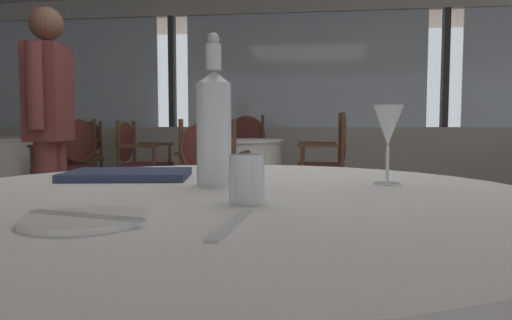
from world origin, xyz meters
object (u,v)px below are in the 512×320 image
Objects in this scene: dining_chair_2_2 at (71,158)px; dining_chair_1_1 at (211,170)px; diner_person_0 at (50,121)px; water_bottle at (214,124)px; side_plate at (85,219)px; wine_glass at (388,128)px; dining_chair_1_0 at (138,159)px; dining_chair_1_3 at (245,151)px; dining_chair_1_2 at (329,156)px; menu_book at (129,174)px; water_tumbler at (247,179)px; dining_chair_2_3 at (83,150)px.

dining_chair_1_1 is at bearing 174.61° from dining_chair_2_2.
dining_chair_1_1 is 1.21m from diner_person_0.
water_bottle is at bearing 118.54° from diner_person_0.
wine_glass is (0.50, 0.51, 0.13)m from side_plate.
water_bottle is at bearing -170.53° from wine_glass.
water_bottle reaches higher than dining_chair_1_1.
wine_glass is 4.13m from dining_chair_2_2.
side_plate is at bearing -70.36° from dining_chair_1_0.
water_bottle is at bearing 7.09° from dining_chair_1_3.
dining_chair_1_2 is at bearing 44.92° from dining_chair_1_3.
dining_chair_1_1 is 1.88m from dining_chair_1_3.
dining_chair_1_1 is (-0.30, 2.34, -0.21)m from menu_book.
diner_person_0 is at bearing 138.59° from wine_glass.
dining_chair_2_2 is at bearing 128.56° from wine_glass.
dining_chair_1_0 is 1.32m from dining_chair_1_1.
diner_person_0 is (-1.77, -1.74, 0.32)m from dining_chair_1_2.
dining_chair_1_0 is 0.92× the size of dining_chair_1_2.
water_bottle reaches higher than dining_chair_1_2.
water_tumbler is (-0.30, -0.30, -0.09)m from wine_glass.
dining_chair_1_3 is 1.90m from dining_chair_2_2.
diner_person_0 is at bearing 128.59° from water_tumbler.
water_bottle is 0.32m from menu_book.
wine_glass is 0.43m from water_tumbler.
water_tumbler is at bearing 85.43° from dining_chair_1_2.
dining_chair_2_2 is at bearing 111.60° from menu_book.
diner_person_0 is at bearing 132.99° from dining_chair_1_1.
water_bottle is 0.38× the size of dining_chair_2_3.
dining_chair_1_2 is at bearing 83.12° from side_plate.
water_tumbler is 2.79m from dining_chair_1_1.
water_bottle is 3.94m from dining_chair_2_2.
dining_chair_1_3 reaches higher than dining_chair_1_2.
side_plate is 0.58m from menu_book.
wine_glass is at bearing -158.47° from dining_chair_1_1.
dining_chair_1_1 is (-0.56, 2.46, -0.35)m from water_bottle.
water_tumbler is 0.10× the size of dining_chair_2_3.
dining_chair_1_0 is at bearing 65.46° from dining_chair_2_3.
water_tumbler is 0.09× the size of dining_chair_1_3.
water_bottle is 3.98× the size of water_tumbler.
side_plate is 0.11× the size of diner_person_0.
wine_glass is 0.60× the size of menu_book.
dining_chair_1_0 is 0.92× the size of dining_chair_1_3.
dining_chair_1_1 reaches higher than water_tumbler.
diner_person_0 is (-0.82, -2.68, 0.33)m from dining_chair_1_3.
water_tumbler is 0.51m from menu_book.
dining_chair_1_0 is 0.99× the size of dining_chair_2_3.
dining_chair_1_3 is 2.22m from dining_chair_2_3.
dining_chair_2_3 is 0.58× the size of diner_person_0.
wine_glass is at bearing -60.62° from dining_chair_1_0.
dining_chair_1_3 is at bearing 98.63° from water_tumbler.
side_plate is 0.73m from wine_glass.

